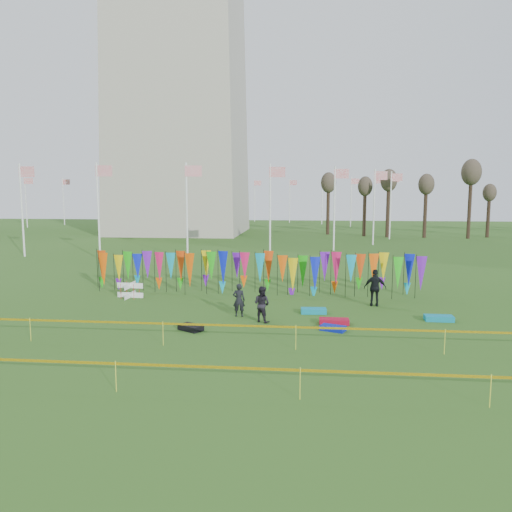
# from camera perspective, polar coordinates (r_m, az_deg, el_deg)

# --- Properties ---
(ground) EXTENTS (160.00, 160.00, 0.00)m
(ground) POSITION_cam_1_polar(r_m,az_deg,el_deg) (20.88, -3.26, -8.17)
(ground) COLOR #295217
(ground) RESTS_ON ground
(flagpole_ring) EXTENTS (57.40, 56.16, 8.00)m
(flagpole_ring) POSITION_cam_1_polar(r_m,az_deg,el_deg) (70.03, -8.44, 5.94)
(flagpole_ring) COLOR white
(flagpole_ring) RESTS_ON ground
(banner_row) EXTENTS (18.64, 0.64, 2.24)m
(banner_row) POSITION_cam_1_polar(r_m,az_deg,el_deg) (27.48, -0.36, -1.51)
(banner_row) COLOR black
(banner_row) RESTS_ON ground
(caution_tape_near) EXTENTS (26.00, 0.02, 0.90)m
(caution_tape_near) POSITION_cam_1_polar(r_m,az_deg,el_deg) (18.21, -5.28, -7.97)
(caution_tape_near) COLOR yellow
(caution_tape_near) RESTS_ON ground
(caution_tape_far) EXTENTS (26.00, 0.02, 0.90)m
(caution_tape_far) POSITION_cam_1_polar(r_m,az_deg,el_deg) (14.21, -8.70, -12.47)
(caution_tape_far) COLOR yellow
(caution_tape_far) RESTS_ON ground
(box_kite) EXTENTS (0.74, 0.74, 0.82)m
(box_kite) POSITION_cam_1_polar(r_m,az_deg,el_deg) (27.29, -14.19, -3.82)
(box_kite) COLOR red
(box_kite) RESTS_ON ground
(person_left) EXTENTS (0.56, 0.42, 1.51)m
(person_left) POSITION_cam_1_polar(r_m,az_deg,el_deg) (22.49, -1.97, -5.06)
(person_left) COLOR black
(person_left) RESTS_ON ground
(person_mid) EXTENTS (0.89, 0.77, 1.57)m
(person_mid) POSITION_cam_1_polar(r_m,az_deg,el_deg) (21.56, 0.67, -5.51)
(person_mid) COLOR black
(person_mid) RESTS_ON ground
(person_right) EXTENTS (1.11, 0.69, 1.82)m
(person_right) POSITION_cam_1_polar(r_m,az_deg,el_deg) (25.17, 13.46, -3.56)
(person_right) COLOR black
(person_right) RESTS_ON ground
(kite_bag_turquoise) EXTENTS (1.18, 0.64, 0.23)m
(kite_bag_turquoise) POSITION_cam_1_polar(r_m,az_deg,el_deg) (23.35, 6.60, -6.24)
(kite_bag_turquoise) COLOR #0B8BAA
(kite_bag_turquoise) RESTS_ON ground
(kite_bag_blue) EXTENTS (1.10, 0.85, 0.21)m
(kite_bag_blue) POSITION_cam_1_polar(r_m,az_deg,el_deg) (20.62, 8.78, -8.15)
(kite_bag_blue) COLOR #0A1CA7
(kite_bag_blue) RESTS_ON ground
(kite_bag_red) EXTENTS (1.25, 0.58, 0.23)m
(kite_bag_red) POSITION_cam_1_polar(r_m,az_deg,el_deg) (21.62, 8.91, -7.39)
(kite_bag_red) COLOR #A90B27
(kite_bag_red) RESTS_ON ground
(kite_bag_black) EXTENTS (1.13, 1.00, 0.23)m
(kite_bag_black) POSITION_cam_1_polar(r_m,az_deg,el_deg) (20.60, -7.47, -8.11)
(kite_bag_black) COLOR black
(kite_bag_black) RESTS_ON ground
(kite_bag_teal) EXTENTS (1.22, 0.61, 0.23)m
(kite_bag_teal) POSITION_cam_1_polar(r_m,az_deg,el_deg) (23.29, 20.17, -6.69)
(kite_bag_teal) COLOR #0B83A3
(kite_bag_teal) RESTS_ON ground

